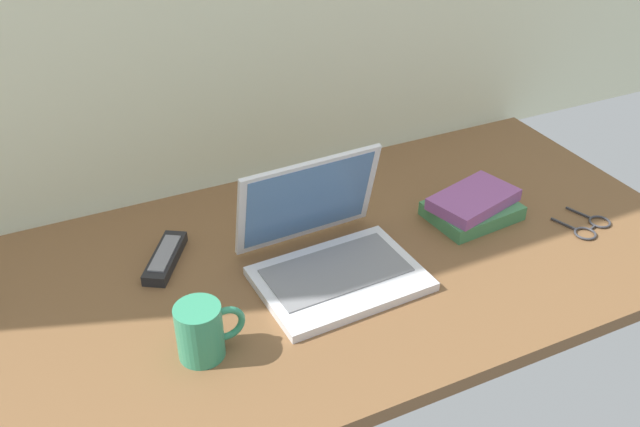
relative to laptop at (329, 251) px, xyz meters
The scene contains 6 objects.
desk 0.07m from the laptop, 122.62° to the left, with size 1.60×0.76×0.03m.
laptop is the anchor object (origin of this frame).
coffee_mug 0.31m from the laptop, 158.04° to the right, with size 0.12×0.08×0.10m.
remote_control_far 0.33m from the laptop, 150.47° to the left, with size 0.12×0.16×0.02m.
eyeglasses 0.59m from the laptop, 11.20° to the right, with size 0.12×0.13×0.01m.
book_stack 0.37m from the laptop, ahead, with size 0.21×0.16×0.06m.
Camera 1 is at (-0.46, -0.99, 0.87)m, focal length 38.65 mm.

